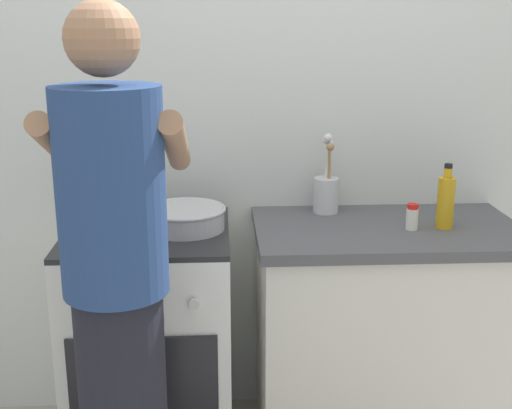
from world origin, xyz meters
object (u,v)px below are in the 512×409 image
(pot, at_px, (109,211))
(spice_bottle, at_px, (412,217))
(oil_bottle, at_px, (446,201))
(utensil_crock, at_px, (326,191))
(person, at_px, (118,303))
(stove_range, at_px, (152,342))
(mixing_bowl, at_px, (185,217))

(pot, xyz_separation_m, spice_bottle, (1.11, -0.09, -0.01))
(spice_bottle, xyz_separation_m, oil_bottle, (0.13, 0.01, 0.05))
(utensil_crock, height_order, person, person)
(spice_bottle, height_order, oil_bottle, oil_bottle)
(stove_range, bearing_deg, utensil_crock, 16.54)
(person, bearing_deg, utensil_crock, 46.82)
(pot, distance_m, oil_bottle, 1.24)
(stove_range, relative_size, mixing_bowl, 2.96)
(pot, distance_m, person, 0.63)
(oil_bottle, bearing_deg, pot, 176.60)
(utensil_crock, relative_size, oil_bottle, 1.31)
(stove_range, relative_size, person, 0.53)
(person, bearing_deg, spice_bottle, 27.49)
(pot, relative_size, oil_bottle, 1.13)
(pot, distance_m, utensil_crock, 0.85)
(utensil_crock, bearing_deg, stove_range, -163.46)
(utensil_crock, bearing_deg, oil_bottle, -29.94)
(oil_bottle, bearing_deg, person, -154.63)
(utensil_crock, height_order, spice_bottle, utensil_crock)
(mixing_bowl, relative_size, utensil_crock, 0.96)
(stove_range, distance_m, spice_bottle, 1.09)
(utensil_crock, distance_m, oil_bottle, 0.47)
(stove_range, relative_size, utensil_crock, 2.83)
(mixing_bowl, bearing_deg, utensil_crock, 19.82)
(spice_bottle, bearing_deg, mixing_bowl, 176.72)
(mixing_bowl, distance_m, person, 0.60)
(stove_range, xyz_separation_m, oil_bottle, (1.10, -0.03, 0.55))
(pot, relative_size, utensil_crock, 0.86)
(utensil_crock, bearing_deg, mixing_bowl, -160.18)
(mixing_bowl, height_order, oil_bottle, oil_bottle)
(stove_range, distance_m, person, 0.70)
(mixing_bowl, distance_m, utensil_crock, 0.59)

